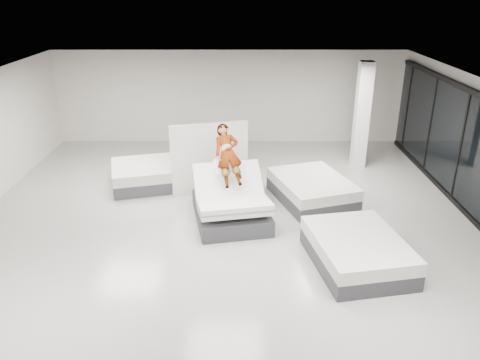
# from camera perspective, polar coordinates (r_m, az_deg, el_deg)

# --- Properties ---
(room) EXTENTS (14.00, 14.04, 3.20)m
(room) POSITION_cam_1_polar(r_m,az_deg,el_deg) (9.78, -2.11, 1.06)
(room) COLOR #ACABA3
(room) RESTS_ON ground
(hero_bed) EXTENTS (2.01, 2.43, 1.34)m
(hero_bed) POSITION_cam_1_polar(r_m,az_deg,el_deg) (11.07, -1.14, -2.96)
(hero_bed) COLOR #36363B
(hero_bed) RESTS_ON floor
(person) EXTENTS (0.85, 1.53, 1.38)m
(person) POSITION_cam_1_polar(r_m,az_deg,el_deg) (11.02, -1.46, 1.91)
(person) COLOR slate
(person) RESTS_ON hero_bed
(remote) EXTENTS (0.08, 0.15, 0.08)m
(remote) POSITION_cam_1_polar(r_m,az_deg,el_deg) (10.80, 0.01, 0.44)
(remote) COLOR black
(remote) RESTS_ON person
(divider_panel) EXTENTS (2.03, 0.64, 1.89)m
(divider_panel) POSITION_cam_1_polar(r_m,az_deg,el_deg) (12.51, -3.70, 2.74)
(divider_panel) COLOR silver
(divider_panel) RESTS_ON floor
(flat_bed_right_far) EXTENTS (2.26, 2.62, 0.61)m
(flat_bed_right_far) POSITION_cam_1_polar(r_m,az_deg,el_deg) (12.26, 8.74, -1.14)
(flat_bed_right_far) COLOR #36363B
(flat_bed_right_far) RESTS_ON floor
(flat_bed_right_near) EXTENTS (2.04, 2.48, 0.61)m
(flat_bed_right_near) POSITION_cam_1_polar(r_m,az_deg,el_deg) (9.69, 14.08, -8.41)
(flat_bed_right_near) COLOR #36363B
(flat_bed_right_near) RESTS_ON floor
(flat_bed_left_far) EXTENTS (2.61, 2.20, 0.62)m
(flat_bed_left_far) POSITION_cam_1_polar(r_m,az_deg,el_deg) (13.30, -10.45, 0.71)
(flat_bed_left_far) COLOR #36363B
(flat_bed_left_far) RESTS_ON floor
(column) EXTENTS (0.40, 0.40, 3.20)m
(column) POSITION_cam_1_polar(r_m,az_deg,el_deg) (14.52, 14.63, 7.59)
(column) COLOR silver
(column) RESTS_ON floor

